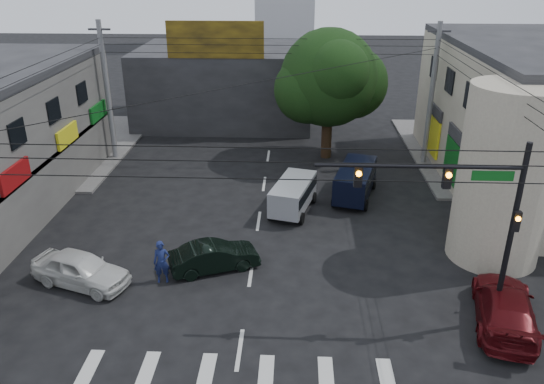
# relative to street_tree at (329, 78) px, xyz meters

# --- Properties ---
(ground) EXTENTS (160.00, 160.00, 0.00)m
(ground) POSITION_rel_street_tree_xyz_m (-4.00, -17.00, -5.47)
(ground) COLOR black
(ground) RESTS_ON ground
(sidewalk_far_left) EXTENTS (16.00, 16.00, 0.15)m
(sidewalk_far_left) POSITION_rel_street_tree_xyz_m (-22.00, 1.00, -5.40)
(sidewalk_far_left) COLOR #514F4C
(sidewalk_far_left) RESTS_ON ground
(sidewalk_far_right) EXTENTS (16.00, 16.00, 0.15)m
(sidewalk_far_right) POSITION_rel_street_tree_xyz_m (14.00, 1.00, -5.40)
(sidewalk_far_right) COLOR #514F4C
(sidewalk_far_right) RESTS_ON ground
(corner_column) EXTENTS (4.00, 4.00, 8.00)m
(corner_column) POSITION_rel_street_tree_xyz_m (7.00, -13.00, -1.47)
(corner_column) COLOR gray
(corner_column) RESTS_ON ground
(building_far) EXTENTS (14.00, 10.00, 6.00)m
(building_far) POSITION_rel_street_tree_xyz_m (-8.00, 9.00, -2.47)
(building_far) COLOR #232326
(building_far) RESTS_ON ground
(billboard) EXTENTS (7.00, 0.30, 2.60)m
(billboard) POSITION_rel_street_tree_xyz_m (-8.00, 4.10, 1.83)
(billboard) COLOR olive
(billboard) RESTS_ON building_far
(street_tree) EXTENTS (6.40, 6.40, 8.70)m
(street_tree) POSITION_rel_street_tree_xyz_m (0.00, 0.00, 0.00)
(street_tree) COLOR black
(street_tree) RESTS_ON ground
(traffic_gantry) EXTENTS (7.10, 0.35, 7.20)m
(traffic_gantry) POSITION_rel_street_tree_xyz_m (3.82, -18.00, -0.64)
(traffic_gantry) COLOR black
(traffic_gantry) RESTS_ON ground
(utility_pole_far_left) EXTENTS (0.32, 0.32, 9.20)m
(utility_pole_far_left) POSITION_rel_street_tree_xyz_m (-14.50, -1.00, -0.87)
(utility_pole_far_left) COLOR #59595B
(utility_pole_far_left) RESTS_ON ground
(utility_pole_far_right) EXTENTS (0.32, 0.32, 9.20)m
(utility_pole_far_right) POSITION_rel_street_tree_xyz_m (6.50, -1.00, -0.87)
(utility_pole_far_right) COLOR #59595B
(utility_pole_far_right) RESTS_ON ground
(dark_sedan) EXTENTS (4.07, 4.86, 1.29)m
(dark_sedan) POSITION_rel_street_tree_xyz_m (-5.63, -14.75, -4.83)
(dark_sedan) COLOR black
(dark_sedan) RESTS_ON ground
(white_compact) EXTENTS (4.38, 5.35, 1.46)m
(white_compact) POSITION_rel_street_tree_xyz_m (-11.08, -16.18, -4.74)
(white_compact) COLOR silver
(white_compact) RESTS_ON ground
(maroon_sedan) EXTENTS (4.41, 6.05, 1.48)m
(maroon_sedan) POSITION_rel_street_tree_xyz_m (5.80, -18.06, -4.73)
(maroon_sedan) COLOR #470A0E
(maroon_sedan) RESTS_ON ground
(silver_minivan) EXTENTS (4.82, 3.67, 1.71)m
(silver_minivan) POSITION_rel_street_tree_xyz_m (-2.21, -8.68, -4.62)
(silver_minivan) COLOR #B0B2B8
(silver_minivan) RESTS_ON ground
(navy_van) EXTENTS (5.50, 4.09, 1.85)m
(navy_van) POSITION_rel_street_tree_xyz_m (1.33, -6.73, -4.55)
(navy_van) COLOR black
(navy_van) RESTS_ON ground
(traffic_officer) EXTENTS (0.84, 0.67, 1.92)m
(traffic_officer) POSITION_rel_street_tree_xyz_m (-7.70, -15.82, -4.51)
(traffic_officer) COLOR #151D4B
(traffic_officer) RESTS_ON ground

